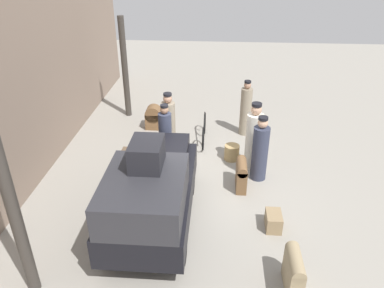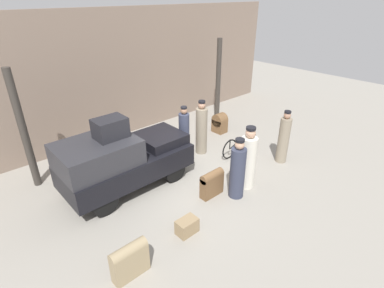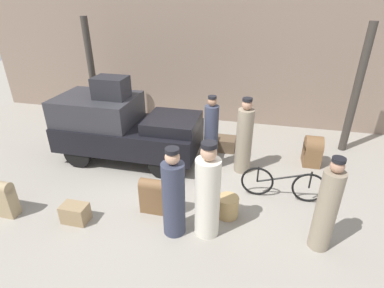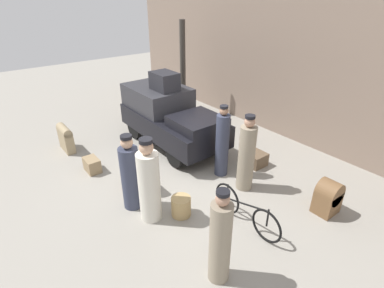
% 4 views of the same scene
% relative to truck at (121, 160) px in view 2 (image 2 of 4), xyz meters
% --- Properties ---
extents(ground_plane, '(30.00, 30.00, 0.00)m').
position_rel_truck_xyz_m(ground_plane, '(1.76, -0.88, -0.89)').
color(ground_plane, gray).
extents(station_building_facade, '(16.00, 0.15, 4.50)m').
position_rel_truck_xyz_m(station_building_facade, '(1.76, 3.19, 1.36)').
color(station_building_facade, gray).
rests_on(station_building_facade, ground).
extents(canopy_pillar_left, '(0.20, 0.20, 3.33)m').
position_rel_truck_xyz_m(canopy_pillar_left, '(-1.75, 1.80, 0.78)').
color(canopy_pillar_left, '#38332D').
rests_on(canopy_pillar_left, ground).
extents(canopy_pillar_right, '(0.20, 0.20, 3.33)m').
position_rel_truck_xyz_m(canopy_pillar_right, '(5.68, 1.80, 0.78)').
color(canopy_pillar_right, '#38332D').
rests_on(canopy_pillar_right, ground).
extents(truck, '(3.54, 1.60, 1.63)m').
position_rel_truck_xyz_m(truck, '(0.00, 0.00, 0.00)').
color(truck, black).
rests_on(truck, ground).
extents(bicycle, '(1.72, 0.04, 0.72)m').
position_rel_truck_xyz_m(bicycle, '(3.95, -0.90, -0.54)').
color(bicycle, black).
rests_on(bicycle, ground).
extents(wicker_basket, '(0.41, 0.41, 0.42)m').
position_rel_truck_xyz_m(wicker_basket, '(2.91, -1.71, -0.67)').
color(wicker_basket, tan).
rests_on(wicker_basket, ground).
extents(porter_carrying_trunk, '(0.38, 0.38, 1.85)m').
position_rel_truck_xyz_m(porter_carrying_trunk, '(3.04, 0.04, -0.04)').
color(porter_carrying_trunk, gray).
rests_on(porter_carrying_trunk, ground).
extents(porter_lifting_near_truck, '(0.44, 0.44, 1.82)m').
position_rel_truck_xyz_m(porter_lifting_near_truck, '(2.60, -2.25, -0.06)').
color(porter_lifting_near_truck, silver).
rests_on(porter_lifting_near_truck, ground).
extents(porter_standing_middle, '(0.33, 0.33, 1.84)m').
position_rel_truck_xyz_m(porter_standing_middle, '(2.26, 0.02, -0.03)').
color(porter_standing_middle, '#33384C').
rests_on(porter_standing_middle, ground).
extents(conductor_in_dark_uniform, '(0.34, 0.34, 1.73)m').
position_rel_truck_xyz_m(conductor_in_dark_uniform, '(4.53, -2.14, -0.09)').
color(conductor_in_dark_uniform, gray).
rests_on(conductor_in_dark_uniform, ground).
extents(porter_with_bicycle, '(0.40, 0.40, 1.70)m').
position_rel_truck_xyz_m(porter_with_bicycle, '(2.03, -2.36, -0.11)').
color(porter_with_bicycle, '#33384C').
rests_on(porter_with_bicycle, ground).
extents(trunk_large_brown, '(0.68, 0.25, 0.73)m').
position_rel_truck_xyz_m(trunk_large_brown, '(1.56, -1.91, -0.49)').
color(trunk_large_brown, brown).
rests_on(trunk_large_brown, ground).
extents(suitcase_tan_flat, '(0.58, 0.49, 0.35)m').
position_rel_truck_xyz_m(suitcase_tan_flat, '(2.48, 1.04, -0.71)').
color(suitcase_tan_flat, brown).
rests_on(suitcase_tan_flat, ground).
extents(trunk_barrel_dark, '(0.73, 0.24, 0.76)m').
position_rel_truck_xyz_m(trunk_barrel_dark, '(-1.44, -2.66, -0.48)').
color(trunk_barrel_dark, '#9E8966').
rests_on(trunk_barrel_dark, ground).
extents(suitcase_black_upright, '(0.41, 0.50, 0.76)m').
position_rel_truck_xyz_m(suitcase_black_upright, '(4.72, 0.75, -0.50)').
color(suitcase_black_upright, brown).
rests_on(suitcase_black_upright, ground).
extents(trunk_wicker_pale, '(0.49, 0.32, 0.36)m').
position_rel_truck_xyz_m(trunk_wicker_pale, '(0.13, -2.53, -0.70)').
color(trunk_wicker_pale, '#937A56').
rests_on(trunk_wicker_pale, ground).
extents(trunk_on_truck_roof, '(0.79, 0.59, 0.51)m').
position_rel_truck_xyz_m(trunk_on_truck_roof, '(-0.19, 0.00, 1.00)').
color(trunk_on_truck_roof, '#232328').
rests_on(trunk_on_truck_roof, truck).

